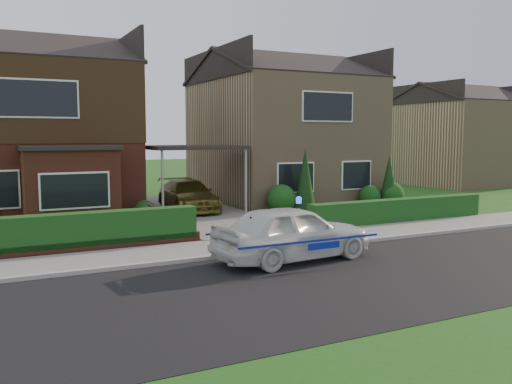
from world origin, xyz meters
TOP-DOWN VIEW (x-y plane):
  - ground at (0.00, 0.00)m, footprint 120.00×120.00m
  - road at (0.00, 0.00)m, footprint 60.00×6.00m
  - kerb at (0.00, 3.05)m, footprint 60.00×0.16m
  - sidewalk at (0.00, 4.10)m, footprint 60.00×2.00m
  - driveway at (0.00, 11.00)m, footprint 3.80×12.00m
  - house_left at (-5.78, 13.90)m, footprint 7.50×9.53m
  - house_right at (5.80, 13.99)m, footprint 7.50×8.06m
  - carport_link at (0.00, 10.95)m, footprint 3.80×3.00m
  - dwarf_wall at (-5.80, 5.30)m, footprint 7.70×0.25m
  - hedge_left at (-5.80, 5.45)m, footprint 7.50×0.55m
  - hedge_right at (5.80, 5.35)m, footprint 7.50×0.55m
  - shrub_left_mid at (-4.00, 9.30)m, footprint 1.32×1.32m
  - shrub_left_near at (-2.40, 9.60)m, footprint 0.84×0.84m
  - shrub_right_near at (3.20, 9.40)m, footprint 1.20×1.20m
  - shrub_right_mid at (7.80, 9.50)m, footprint 0.96×0.96m
  - shrub_right_far at (8.80, 9.20)m, footprint 1.08×1.08m
  - conifer_a at (4.20, 9.20)m, footprint 0.90×0.90m
  - conifer_b at (8.60, 9.20)m, footprint 0.90×0.90m
  - neighbour_right at (20.00, 16.00)m, footprint 6.50×7.00m
  - police_car at (-0.65, 2.05)m, footprint 3.86×4.34m
  - driveway_car at (-0.10, 11.31)m, footprint 1.93×4.33m
  - potted_plant_a at (-3.83, 9.00)m, footprint 0.42×0.30m
  - potted_plant_b at (-2.61, 6.00)m, footprint 0.53×0.50m
  - potted_plant_c at (-2.50, 8.50)m, footprint 0.54×0.54m

SIDE VIEW (x-z plane):
  - ground at x=0.00m, z-range 0.00..0.00m
  - road at x=0.00m, z-range -0.01..0.01m
  - hedge_left at x=-5.80m, z-range -0.45..0.45m
  - hedge_right at x=5.80m, z-range -0.40..0.40m
  - sidewalk at x=0.00m, z-range 0.00..0.10m
  - kerb at x=0.00m, z-range 0.00..0.12m
  - driveway at x=0.00m, z-range 0.00..0.12m
  - dwarf_wall at x=-5.80m, z-range 0.00..0.36m
  - potted_plant_b at x=-2.61m, z-range 0.00..0.76m
  - potted_plant_a at x=-3.83m, z-range 0.00..0.76m
  - shrub_left_near at x=-2.40m, z-range 0.00..0.84m
  - potted_plant_c at x=-2.50m, z-range 0.00..0.86m
  - shrub_right_mid at x=7.80m, z-range 0.00..0.96m
  - shrub_right_far at x=8.80m, z-range 0.00..1.08m
  - shrub_right_near at x=3.20m, z-range 0.00..1.20m
  - shrub_left_mid at x=-4.00m, z-range 0.00..1.32m
  - police_car at x=-0.65m, z-range -0.08..1.51m
  - driveway_car at x=-0.10m, z-range 0.12..1.36m
  - conifer_b at x=8.60m, z-range 0.00..2.20m
  - conifer_a at x=4.20m, z-range 0.00..2.60m
  - neighbour_right at x=20.00m, z-range 0.00..5.20m
  - carport_link at x=0.00m, z-range 1.27..4.04m
  - house_right at x=5.80m, z-range 0.04..7.29m
  - house_left at x=-5.78m, z-range 0.19..7.44m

